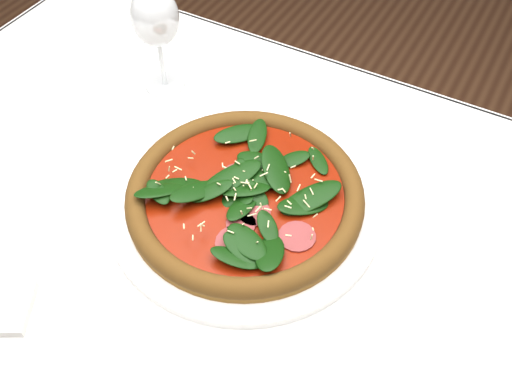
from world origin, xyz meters
The scene contains 4 objects.
dining_table centered at (0.00, 0.00, 0.65)m, with size 1.21×0.81×0.75m.
plate centered at (0.02, 0.03, 0.76)m, with size 0.38×0.38×0.02m.
pizza centered at (0.02, 0.03, 0.78)m, with size 0.33×0.33×0.04m.
wine_glass centered at (-0.23, 0.20, 0.88)m, with size 0.08×0.08×0.18m.
Camera 1 is at (0.28, -0.40, 1.37)m, focal length 40.00 mm.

